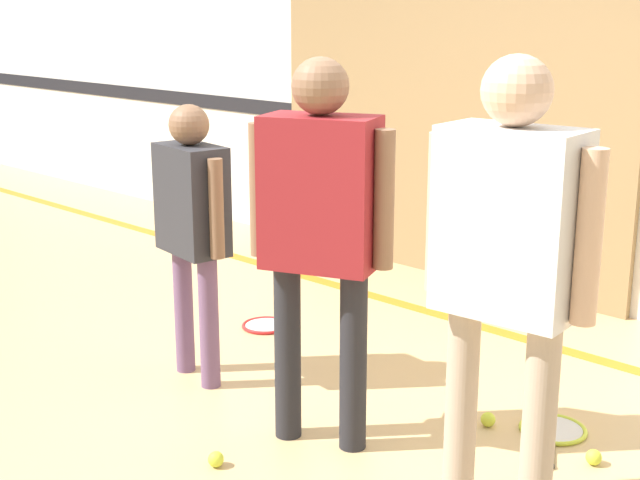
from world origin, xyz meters
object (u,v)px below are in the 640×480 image
at_px(person_student_right, 508,247).
at_px(racket_spare_on_floor, 553,431).
at_px(person_student_left, 192,214).
at_px(tennis_ball_near_instructor, 216,459).
at_px(person_instructor, 320,213).
at_px(tennis_ball_stray_left, 594,457).
at_px(racket_second_spare, 267,326).
at_px(tennis_ball_by_spare_racket, 488,419).

relative_size(person_student_right, racket_spare_on_floor, 3.22).
distance_m(person_student_left, tennis_ball_near_instructor, 1.24).
relative_size(person_instructor, tennis_ball_near_instructor, 24.85).
height_order(tennis_ball_near_instructor, tennis_ball_stray_left, same).
xyz_separation_m(person_student_right, racket_spare_on_floor, (-0.19, 0.78, -1.03)).
relative_size(person_instructor, person_student_right, 0.97).
distance_m(person_student_right, tennis_ball_near_instructor, 1.52).
relative_size(person_student_left, racket_second_spare, 2.62).
xyz_separation_m(person_student_left, tennis_ball_near_instructor, (0.76, -0.52, -0.82)).
relative_size(person_student_left, tennis_ball_by_spare_racket, 20.96).
bearing_deg(person_instructor, person_student_right, -23.18).
relative_size(racket_spare_on_floor, tennis_ball_stray_left, 7.91).
bearing_deg(person_instructor, racket_second_spare, 123.81).
height_order(person_instructor, racket_second_spare, person_instructor).
height_order(person_student_right, racket_second_spare, person_student_right).
xyz_separation_m(racket_spare_on_floor, tennis_ball_by_spare_racket, (-0.24, -0.14, 0.02)).
bearing_deg(person_student_right, racket_spare_on_floor, -80.48).
bearing_deg(tennis_ball_near_instructor, tennis_ball_stray_left, 44.28).
xyz_separation_m(person_instructor, tennis_ball_stray_left, (0.96, 0.63, -0.98)).
distance_m(person_student_left, person_student_right, 1.82).
height_order(person_student_left, racket_second_spare, person_student_left).
height_order(person_instructor, racket_spare_on_floor, person_instructor).
bearing_deg(tennis_ball_by_spare_racket, person_student_left, -157.84).
xyz_separation_m(person_instructor, tennis_ball_by_spare_racket, (0.45, 0.62, -0.98)).
bearing_deg(tennis_ball_near_instructor, person_student_right, 23.16).
bearing_deg(person_student_left, tennis_ball_near_instructor, -25.51).
relative_size(person_instructor, racket_spare_on_floor, 3.14).
distance_m(person_student_left, tennis_ball_by_spare_racket, 1.69).
xyz_separation_m(racket_second_spare, tennis_ball_stray_left, (2.15, -0.17, 0.02)).
bearing_deg(racket_second_spare, tennis_ball_stray_left, 12.16).
height_order(tennis_ball_near_instructor, tennis_ball_by_spare_racket, same).
relative_size(person_instructor, person_student_left, 1.19).
relative_size(tennis_ball_near_instructor, tennis_ball_by_spare_racket, 1.00).
bearing_deg(person_student_right, tennis_ball_by_spare_racket, -59.78).
xyz_separation_m(racket_spare_on_floor, racket_second_spare, (-1.89, 0.03, 0.00)).
relative_size(racket_second_spare, tennis_ball_near_instructor, 8.00).
height_order(person_instructor, person_student_left, person_instructor).
height_order(racket_second_spare, tennis_ball_near_instructor, tennis_ball_near_instructor).
bearing_deg(tennis_ball_stray_left, tennis_ball_by_spare_racket, -179.40).
distance_m(racket_second_spare, tennis_ball_by_spare_racket, 1.65).
distance_m(racket_spare_on_floor, tennis_ball_by_spare_racket, 0.28).
bearing_deg(tennis_ball_by_spare_racket, person_student_right, -55.21).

